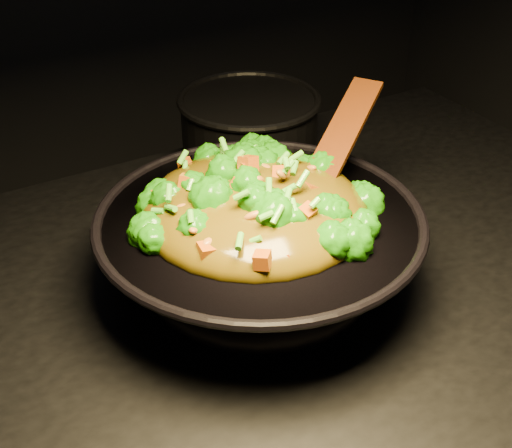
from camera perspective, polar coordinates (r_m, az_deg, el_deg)
wok at (r=0.99m, az=0.29°, el=-2.50°), size 0.56×0.56×0.12m
stir_fry at (r=0.93m, az=-0.10°, el=3.49°), size 0.33×0.33×0.11m
spatula at (r=1.01m, az=6.06°, el=5.57°), size 0.26×0.19×0.12m
back_pot at (r=1.30m, az=-0.53°, el=7.37°), size 0.26×0.26×0.14m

